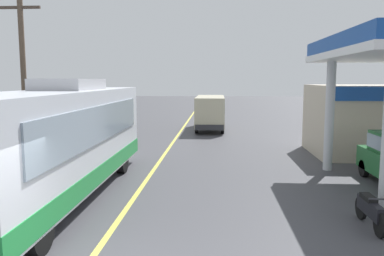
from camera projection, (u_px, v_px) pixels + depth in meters
name	position (u px, v px, depth m)	size (l,w,h in m)	color
ground	(180.00, 133.00, 26.71)	(120.00, 120.00, 0.00)	#424247
lane_divider_stripe	(171.00, 145.00, 21.76)	(0.16, 50.00, 0.01)	#D8CC4C
coach_bus_main	(60.00, 143.00, 11.83)	(2.60, 11.04, 3.69)	silver
minibus_opposing_lane	(210.00, 110.00, 28.18)	(2.04, 6.13, 2.44)	#BFB799
motorcycle_parked_forecourt	(370.00, 210.00, 9.55)	(0.55, 1.80, 0.92)	black
utility_pole_roadside	(24.00, 75.00, 17.20)	(1.80, 0.24, 7.39)	brown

